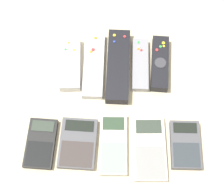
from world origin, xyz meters
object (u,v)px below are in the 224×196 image
(remote_0, at_px, (69,64))
(calculator_3, at_px, (148,148))
(calculator_1, at_px, (76,143))
(remote_4, at_px, (158,63))
(calculator_4, at_px, (184,145))
(remote_2, at_px, (116,66))
(calculator_2, at_px, (113,144))
(remote_1, at_px, (92,65))
(calculator_0, at_px, (39,143))
(remote_3, at_px, (139,64))

(remote_0, distance_m, calculator_3, 0.31)
(remote_0, xyz_separation_m, calculator_1, (0.03, -0.22, -0.00))
(remote_4, distance_m, calculator_4, 0.23)
(remote_2, bearing_deg, calculator_2, -90.17)
(remote_1, xyz_separation_m, calculator_2, (0.06, -0.22, -0.00))
(calculator_1, bearing_deg, remote_1, 84.84)
(remote_0, height_order, calculator_0, remote_0)
(remote_2, distance_m, calculator_1, 0.23)
(remote_1, xyz_separation_m, remote_2, (0.06, -0.00, 0.01))
(remote_3, relative_size, calculator_3, 0.96)
(remote_3, height_order, calculator_4, same)
(remote_2, xyz_separation_m, calculator_0, (-0.19, -0.21, -0.01))
(calculator_3, height_order, calculator_4, calculator_4)
(remote_1, height_order, remote_2, remote_2)
(calculator_1, bearing_deg, calculator_2, 2.32)
(remote_2, relative_size, calculator_4, 1.76)
(remote_0, distance_m, calculator_4, 0.36)
(calculator_1, height_order, calculator_4, calculator_4)
(calculator_3, bearing_deg, remote_1, 120.92)
(remote_4, bearing_deg, remote_1, -174.52)
(remote_3, bearing_deg, calculator_3, -84.40)
(calculator_2, distance_m, calculator_4, 0.17)
(calculator_0, distance_m, calculator_2, 0.18)
(calculator_3, distance_m, calculator_4, 0.09)
(remote_0, relative_size, remote_4, 0.96)
(remote_3, height_order, calculator_0, remote_3)
(remote_3, xyz_separation_m, calculator_0, (-0.25, -0.22, -0.00))
(remote_2, height_order, calculator_1, remote_2)
(calculator_0, bearing_deg, remote_1, 64.39)
(calculator_0, relative_size, calculator_1, 0.99)
(calculator_1, relative_size, calculator_4, 1.08)
(remote_2, xyz_separation_m, calculator_4, (0.16, -0.21, -0.00))
(remote_0, relative_size, calculator_0, 1.20)
(calculator_0, bearing_deg, calculator_2, 3.52)
(calculator_1, bearing_deg, remote_0, 101.22)
(calculator_2, bearing_deg, calculator_3, -5.76)
(calculator_1, bearing_deg, calculator_3, -0.15)
(remote_0, xyz_separation_m, remote_4, (0.24, 0.00, 0.00))
(remote_1, relative_size, remote_3, 1.25)
(remote_3, bearing_deg, calculator_2, -105.52)
(calculator_4, bearing_deg, calculator_1, -179.54)
(calculator_1, height_order, calculator_2, same)
(calculator_1, distance_m, calculator_3, 0.17)
(remote_4, xyz_separation_m, calculator_0, (-0.30, -0.22, -0.01))
(calculator_0, distance_m, calculator_3, 0.26)
(calculator_4, bearing_deg, remote_3, 115.99)
(remote_0, distance_m, remote_2, 0.13)
(remote_4, distance_m, calculator_0, 0.37)
(remote_2, height_order, remote_3, remote_2)
(remote_0, height_order, remote_2, remote_2)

